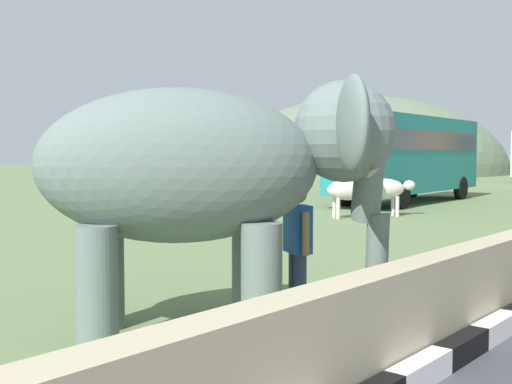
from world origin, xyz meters
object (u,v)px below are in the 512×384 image
object	(u,v)px
bus_teal	(408,152)
cow_mid	(384,189)
elephant	(212,169)
person_handler	(298,244)
cow_near	(351,191)

from	to	relation	value
bus_teal	cow_mid	bearing A→B (deg)	-159.84
bus_teal	cow_mid	xyz separation A→B (m)	(-5.77, -2.12, -1.21)
elephant	person_handler	distance (m)	1.51
elephant	cow_near	size ratio (longest dim) A/B	2.21
bus_teal	cow_near	xyz separation A→B (m)	(-6.99, -1.66, -1.21)
elephant	bus_teal	world-z (taller)	bus_teal
person_handler	cow_mid	distance (m)	13.14
person_handler	cow_near	distance (m)	12.26
elephant	person_handler	bearing A→B (deg)	-15.30
person_handler	elephant	bearing A→B (deg)	164.70
cow_mid	person_handler	bearing A→B (deg)	-155.30
elephant	cow_near	xyz separation A→B (m)	(11.88, 5.63, -0.98)
person_handler	bus_teal	size ratio (longest dim) A/B	0.17
bus_teal	person_handler	bearing A→B (deg)	-156.75
elephant	cow_mid	world-z (taller)	elephant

